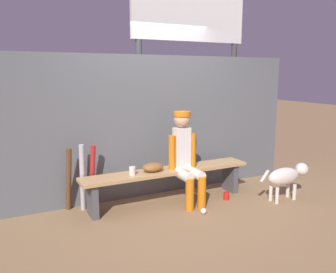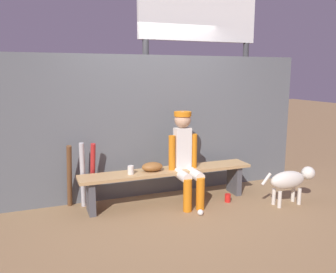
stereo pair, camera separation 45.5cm
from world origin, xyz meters
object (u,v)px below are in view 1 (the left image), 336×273
Objects in this scene: cup_on_ground at (226,196)px; bat_aluminum_red at (92,176)px; player_seated at (186,154)px; bat_aluminum_silver at (82,178)px; baseball_glove at (153,167)px; dog at (287,176)px; bat_wood_dark at (69,179)px; cup_on_bench at (132,171)px; dugout_bench at (168,177)px; scoreboard at (193,30)px; baseball at (203,211)px.

bat_aluminum_red is at bearing 162.30° from cup_on_ground.
player_seated is 1.43× the size of bat_aluminum_silver.
baseball_glove reaches higher than dog.
bat_aluminum_red is 0.29m from bat_wood_dark.
player_seated is 0.85m from cup_on_ground.
bat_wood_dark is 7.77× the size of cup_on_bench.
bat_wood_dark is (-1.25, 0.27, 0.07)m from dugout_bench.
scoreboard reaches higher than bat_aluminum_red.
baseball_glove is (-0.43, 0.11, -0.15)m from player_seated.
dugout_bench is 2.81× the size of dog.
baseball_glove is 0.33× the size of dog.
dog is (2.76, -0.92, -0.09)m from bat_wood_dark.
player_seated is 1.44× the size of bat_wood_dark.
bat_aluminum_red reaches higher than baseball.
baseball_glove is 0.08× the size of scoreboard.
dog is at bearing -18.35° from bat_wood_dark.
scoreboard is at bearing 41.45° from baseball_glove.
dog is (0.49, -1.74, -2.10)m from scoreboard.
bat_aluminum_silver is 7.86× the size of cup_on_ground.
bat_aluminum_silver is (-0.87, 0.24, -0.09)m from baseball_glove.
baseball_glove is at bearing -138.55° from scoreboard.
scoreboard reaches higher than player_seated.
baseball_glove is 0.86m from baseball.
bat_aluminum_silver is 11.69× the size of baseball.
scoreboard is at bearing 22.16° from bat_aluminum_silver.
baseball is 0.09× the size of dog.
dog is (1.73, -0.64, -0.19)m from baseball_glove.
dugout_bench is 0.87m from cup_on_ground.
dugout_bench is 21.53× the size of cup_on_bench.
baseball_glove is at bearing 180.00° from dugout_bench.
baseball_glove is at bearing 128.14° from baseball.
dugout_bench is at bearing -132.90° from scoreboard.
bat_aluminum_red is 0.14m from bat_aluminum_silver.
bat_aluminum_red is at bearing 13.74° from bat_aluminum_silver.
bat_wood_dark is 0.80m from cup_on_bench.
bat_aluminum_red is 11.49× the size of baseball.
cup_on_ground is (2.02, -0.55, -0.37)m from bat_wood_dark.
bat_wood_dark is 1.73m from baseball.
player_seated is at bearing -14.53° from bat_wood_dark.
bat_aluminum_silver is at bearing 165.18° from player_seated.
dugout_bench is at bearing 159.84° from cup_on_ground.
cup_on_bench is (-0.52, -0.03, 0.16)m from dugout_bench.
dugout_bench is at bearing 152.79° from player_seated.
cup_on_bench is at bearing -176.73° from dugout_bench.
player_seated is 1.44m from dog.
bat_aluminum_red reaches higher than cup_on_ground.
cup_on_bench is at bearing -25.05° from bat_aluminum_silver.
baseball_glove reaches higher than baseball.
cup_on_bench is (-0.74, 0.53, 0.48)m from baseball.
dog is (2.47, -0.91, -0.09)m from bat_aluminum_red.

